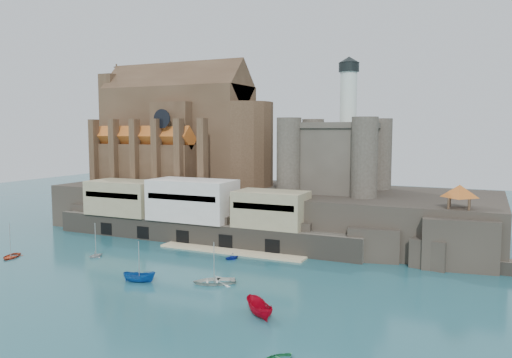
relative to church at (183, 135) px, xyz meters
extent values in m
plane|color=#1B4F5A|center=(24.13, -41.85, -22.13)|extent=(300.00, 300.00, 0.00)
cube|color=black|center=(24.13, -1.85, -17.13)|extent=(100.00, 34.00, 10.00)
cube|color=black|center=(-13.87, -18.35, -19.13)|extent=(9.00, 5.00, 6.00)
cube|color=black|center=(2.13, -18.35, -19.13)|extent=(9.00, 5.00, 6.00)
cube|color=black|center=(19.13, -18.35, -19.13)|extent=(9.00, 5.00, 6.00)
cube|color=black|center=(36.13, -18.35, -19.13)|extent=(9.00, 5.00, 6.00)
cube|color=black|center=(52.13, -18.35, -19.13)|extent=(9.00, 5.00, 6.00)
cube|color=#5B5549|center=(16.13, -19.35, -19.88)|extent=(70.00, 6.00, 4.50)
cube|color=beige|center=(26.13, -23.85, -21.98)|extent=(30.00, 4.00, 0.40)
cube|color=black|center=(-5.87, -22.25, -20.53)|extent=(3.00, 0.40, 2.60)
cube|color=black|center=(4.13, -22.25, -20.53)|extent=(3.00, 0.40, 2.60)
cube|color=black|center=(14.13, -22.25, -20.53)|extent=(3.00, 0.40, 2.60)
cube|color=black|center=(24.13, -22.25, -20.53)|extent=(3.00, 0.40, 2.60)
cube|color=black|center=(34.13, -22.25, -20.53)|extent=(3.00, 0.40, 2.60)
cube|color=tan|center=(-3.87, -18.35, -13.88)|extent=(16.00, 9.00, 7.50)
cube|color=silver|center=(14.13, -18.35, -13.38)|extent=(18.00, 9.00, 8.50)
cube|color=tan|center=(32.13, -18.35, -14.13)|extent=(14.00, 8.00, 7.00)
cube|color=#463120|center=(-1.87, 0.15, -0.13)|extent=(38.00, 14.00, 24.00)
cube|color=#463120|center=(-1.87, 0.15, 11.87)|extent=(38.00, 13.01, 13.01)
cylinder|color=#463120|center=(17.13, 0.15, -2.13)|extent=(14.00, 14.00, 20.00)
cube|color=#463120|center=(2.13, 0.15, -2.13)|extent=(10.00, 20.00, 20.00)
cube|color=#463120|center=(-5.87, -9.35, -7.13)|extent=(28.00, 5.00, 10.00)
cube|color=#463120|center=(-5.87, 9.65, -7.13)|extent=(28.00, 5.00, 10.00)
cube|color=#BB5C20|center=(-5.87, -9.35, -0.53)|extent=(28.00, 5.66, 5.66)
cube|color=#BB5C20|center=(-5.87, 9.65, -0.53)|extent=(28.00, 5.66, 5.66)
cube|color=#463120|center=(-20.87, 0.15, 1.87)|extent=(4.00, 10.00, 28.00)
cylinder|color=black|center=(2.13, -11.90, 3.87)|extent=(4.40, 0.30, 4.40)
cube|color=#463120|center=(-17.87, -12.35, -4.13)|extent=(1.60, 2.20, 16.00)
cube|color=#463120|center=(-11.67, -12.35, -4.13)|extent=(1.60, 2.20, 16.00)
cube|color=#463120|center=(-5.47, -12.35, -4.13)|extent=(1.60, 2.20, 16.00)
cube|color=#463120|center=(0.73, -12.35, -4.13)|extent=(1.60, 2.20, 16.00)
cube|color=#463120|center=(6.93, -12.35, -4.13)|extent=(1.60, 2.20, 16.00)
cube|color=#463120|center=(13.13, -12.35, -4.13)|extent=(1.60, 2.20, 16.00)
cube|color=#433E35|center=(40.13, -0.85, -5.13)|extent=(16.00, 16.00, 14.00)
cube|color=#433E35|center=(40.13, -0.85, 2.27)|extent=(17.00, 17.00, 1.20)
cylinder|color=#433E35|center=(32.13, -8.85, -4.13)|extent=(5.20, 5.20, 16.00)
cylinder|color=#433E35|center=(48.13, -8.85, -4.13)|extent=(5.20, 5.20, 16.00)
cylinder|color=#433E35|center=(32.13, 7.15, -4.13)|extent=(5.20, 5.20, 16.00)
cylinder|color=#433E35|center=(48.13, 7.15, -4.13)|extent=(5.20, 5.20, 16.00)
cylinder|color=silver|center=(42.13, 1.15, 7.87)|extent=(3.60, 3.60, 12.00)
cylinder|color=black|center=(42.13, 1.15, 14.87)|extent=(4.40, 4.40, 2.00)
cone|color=black|center=(42.13, 1.15, 16.47)|extent=(4.60, 4.60, 1.40)
cube|color=black|center=(66.13, -15.85, -17.78)|extent=(12.00, 10.00, 8.70)
cube|color=black|center=(62.13, -18.85, -19.63)|extent=(6.00, 5.00, 5.00)
cube|color=black|center=(71.13, -13.85, -19.13)|extent=(5.00, 4.00, 6.00)
cube|color=#463120|center=(66.13, -15.85, -13.28)|extent=(4.20, 4.20, 0.30)
cylinder|color=#463120|center=(64.53, -17.45, -11.83)|extent=(0.36, 0.36, 3.20)
cylinder|color=#463120|center=(67.73, -17.45, -11.83)|extent=(0.36, 0.36, 3.20)
cylinder|color=#463120|center=(64.53, -14.25, -11.83)|extent=(0.36, 0.36, 3.20)
cylinder|color=#463120|center=(67.73, -14.25, -11.83)|extent=(0.36, 0.36, 3.20)
pyramid|color=#BB5C20|center=(66.13, -15.85, -9.13)|extent=(6.40, 6.40, 2.20)
imported|color=#B83718|center=(-8.79, -44.59, -22.13)|extent=(3.65, 2.41, 4.97)
imported|color=#114794|center=(22.05, -46.59, -22.13)|extent=(2.49, 2.45, 5.18)
imported|color=silver|center=(5.25, -37.78, -22.13)|extent=(2.74, 2.05, 2.83)
imported|color=#AF0319|center=(44.63, -51.54, -22.13)|extent=(3.17, 3.16, 5.88)
imported|color=silver|center=(32.94, -42.40, -22.13)|extent=(3.72, 4.67, 6.57)
imported|color=#12279D|center=(28.77, -28.54, -22.13)|extent=(2.90, 2.48, 2.88)
camera|label=1|loc=(70.01, -107.26, 1.27)|focal=35.00mm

